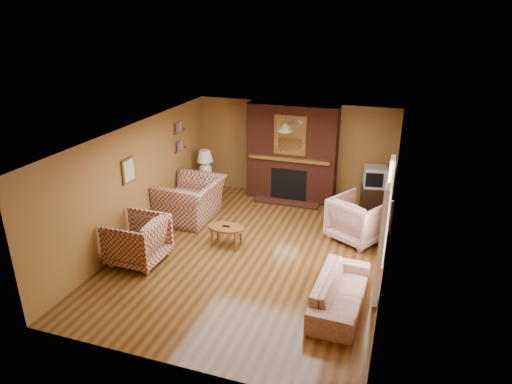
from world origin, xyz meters
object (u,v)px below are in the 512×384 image
(plaid_armchair, at_px, (137,240))
(tv_stand, at_px, (373,199))
(coffee_table, at_px, (226,229))
(table_lamp, at_px, (205,162))
(plaid_loveseat, at_px, (191,200))
(fireplace, at_px, (292,154))
(side_table, at_px, (206,186))
(crt_tv, at_px, (375,177))
(floral_armchair, at_px, (358,219))
(floral_sofa, at_px, (340,292))

(plaid_armchair, xyz_separation_m, tv_stand, (4.00, 3.79, -0.13))
(coffee_table, height_order, table_lamp, table_lamp)
(plaid_loveseat, height_order, coffee_table, plaid_loveseat)
(fireplace, xyz_separation_m, side_table, (-2.10, -0.53, -0.91))
(tv_stand, bearing_deg, plaid_armchair, -139.39)
(tv_stand, bearing_deg, table_lamp, -178.04)
(coffee_table, bearing_deg, table_lamp, 122.75)
(coffee_table, bearing_deg, crt_tv, 45.22)
(table_lamp, bearing_deg, floral_armchair, -17.00)
(plaid_loveseat, height_order, side_table, plaid_loveseat)
(plaid_loveseat, distance_m, side_table, 1.41)
(fireplace, relative_size, floral_sofa, 1.31)
(plaid_loveseat, relative_size, plaid_armchair, 1.44)
(fireplace, xyz_separation_m, coffee_table, (-0.60, -2.86, -0.82))
(floral_armchair, bearing_deg, floral_sofa, 119.94)
(floral_armchair, relative_size, side_table, 1.87)
(floral_sofa, bearing_deg, floral_armchair, 2.66)
(fireplace, xyz_separation_m, floral_armchair, (1.88, -1.75, -0.72))
(side_table, bearing_deg, plaid_armchair, -87.50)
(floral_armchair, height_order, crt_tv, crt_tv)
(plaid_armchair, relative_size, coffee_table, 1.31)
(side_table, xyz_separation_m, table_lamp, (0.00, 0.00, 0.65))
(floral_sofa, distance_m, table_lamp, 5.46)
(plaid_armchair, xyz_separation_m, crt_tv, (4.00, 3.79, 0.43))
(fireplace, xyz_separation_m, table_lamp, (-2.10, -0.53, -0.26))
(plaid_armchair, height_order, floral_sofa, plaid_armchair)
(floral_armchair, bearing_deg, fireplace, -13.45)
(side_table, distance_m, tv_stand, 4.17)
(plaid_armchair, xyz_separation_m, table_lamp, (-0.15, 3.44, 0.47))
(plaid_loveseat, bearing_deg, tv_stand, 114.90)
(plaid_armchair, relative_size, tv_stand, 1.53)
(fireplace, distance_m, tv_stand, 2.23)
(plaid_armchair, xyz_separation_m, side_table, (-0.15, 3.44, -0.18))
(side_table, bearing_deg, coffee_table, -57.25)
(side_table, bearing_deg, floral_armchair, -17.00)
(table_lamp, bearing_deg, crt_tv, 4.74)
(plaid_armchair, height_order, floral_armchair, floral_armchair)
(coffee_table, bearing_deg, floral_armchair, 24.10)
(plaid_armchair, distance_m, floral_armchair, 4.43)
(floral_armchair, bearing_deg, tv_stand, -66.63)
(table_lamp, bearing_deg, plaid_loveseat, -79.68)
(plaid_armchair, height_order, coffee_table, plaid_armchair)
(side_table, distance_m, table_lamp, 0.65)
(floral_sofa, bearing_deg, plaid_armchair, 89.11)
(tv_stand, distance_m, crt_tv, 0.56)
(floral_armchair, xyz_separation_m, table_lamp, (-3.98, 1.22, 0.46))
(plaid_armchair, bearing_deg, plaid_loveseat, 178.65)
(plaid_armchair, relative_size, floral_armchair, 0.97)
(fireplace, bearing_deg, crt_tv, -5.30)
(floral_sofa, relative_size, floral_armchair, 1.79)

